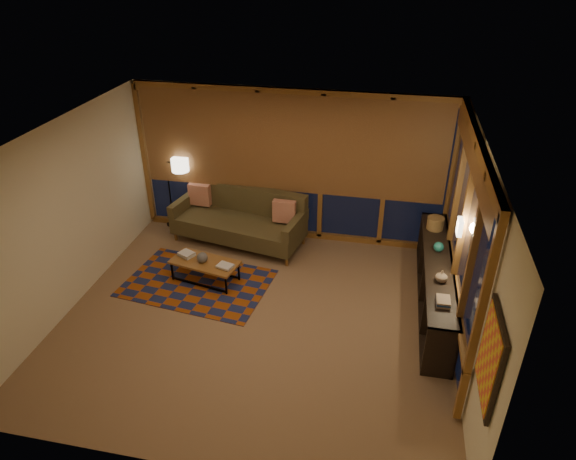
% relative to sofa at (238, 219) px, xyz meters
% --- Properties ---
extents(floor, '(5.50, 5.00, 0.01)m').
position_rel_sofa_xyz_m(floor, '(0.85, -2.00, -0.47)').
color(floor, '#837153').
rests_on(floor, ground).
extents(ceiling, '(5.50, 5.00, 0.01)m').
position_rel_sofa_xyz_m(ceiling, '(0.85, -2.00, 2.23)').
color(ceiling, white).
rests_on(ceiling, walls).
extents(walls, '(5.51, 5.01, 2.70)m').
position_rel_sofa_xyz_m(walls, '(0.85, -2.00, 0.88)').
color(walls, '#EFE6BE').
rests_on(walls, floor).
extents(window_wall_back, '(5.30, 0.16, 2.60)m').
position_rel_sofa_xyz_m(window_wall_back, '(0.85, 0.43, 0.88)').
color(window_wall_back, '#9F6C2E').
rests_on(window_wall_back, walls).
extents(window_wall_right, '(0.16, 3.70, 2.60)m').
position_rel_sofa_xyz_m(window_wall_right, '(3.53, -1.40, 0.88)').
color(window_wall_right, '#9F6C2E').
rests_on(window_wall_right, walls).
extents(wall_art, '(0.06, 0.74, 0.94)m').
position_rel_sofa_xyz_m(wall_art, '(3.56, -3.85, 0.98)').
color(wall_art, '#EA552F').
rests_on(wall_art, walls).
extents(wall_sconce, '(0.12, 0.18, 0.22)m').
position_rel_sofa_xyz_m(wall_sconce, '(3.47, -1.55, 1.08)').
color(wall_sconce, beige).
rests_on(wall_sconce, walls).
extents(sofa, '(2.43, 1.35, 0.94)m').
position_rel_sofa_xyz_m(sofa, '(0.00, 0.00, 0.00)').
color(sofa, '#4E462D').
rests_on(sofa, floor).
extents(pillow_left, '(0.41, 0.15, 0.40)m').
position_rel_sofa_xyz_m(pillow_left, '(-0.81, 0.33, 0.20)').
color(pillow_left, '#B01E00').
rests_on(pillow_left, sofa).
extents(pillow_right, '(0.40, 0.14, 0.39)m').
position_rel_sofa_xyz_m(pillow_right, '(0.83, -0.01, 0.20)').
color(pillow_right, '#B01E00').
rests_on(pillow_right, sofa).
extents(area_rug, '(2.38, 1.74, 0.01)m').
position_rel_sofa_xyz_m(area_rug, '(-0.29, -1.38, -0.46)').
color(area_rug, '#8D3F11').
rests_on(area_rug, floor).
extents(coffee_table, '(1.15, 0.70, 0.36)m').
position_rel_sofa_xyz_m(coffee_table, '(-0.18, -1.26, -0.29)').
color(coffee_table, '#9F6C2E').
rests_on(coffee_table, floor).
extents(book_stack_a, '(0.28, 0.26, 0.06)m').
position_rel_sofa_xyz_m(book_stack_a, '(-0.52, -1.16, -0.08)').
color(book_stack_a, silver).
rests_on(book_stack_a, coffee_table).
extents(book_stack_b, '(0.30, 0.27, 0.05)m').
position_rel_sofa_xyz_m(book_stack_b, '(0.18, -1.36, -0.09)').
color(book_stack_b, silver).
rests_on(book_stack_b, coffee_table).
extents(ceramic_pot, '(0.19, 0.19, 0.17)m').
position_rel_sofa_xyz_m(ceramic_pot, '(-0.21, -1.28, -0.03)').
color(ceramic_pot, black).
rests_on(ceramic_pot, coffee_table).
extents(floor_lamp, '(0.54, 0.44, 1.42)m').
position_rel_sofa_xyz_m(floor_lamp, '(-1.42, 0.38, 0.24)').
color(floor_lamp, black).
rests_on(floor_lamp, floor).
extents(bookshelf, '(0.40, 3.03, 0.76)m').
position_rel_sofa_xyz_m(bookshelf, '(3.34, -1.18, -0.09)').
color(bookshelf, '#35291F').
rests_on(bookshelf, floor).
extents(basket, '(0.27, 0.27, 0.20)m').
position_rel_sofa_xyz_m(basket, '(3.32, -0.20, 0.39)').
color(basket, '#A17F4C').
rests_on(basket, bookshelf).
extents(teal_bowl, '(0.15, 0.15, 0.15)m').
position_rel_sofa_xyz_m(teal_bowl, '(3.34, -0.89, 0.36)').
color(teal_bowl, '#21796E').
rests_on(teal_bowl, bookshelf).
extents(vase, '(0.20, 0.20, 0.17)m').
position_rel_sofa_xyz_m(vase, '(3.34, -1.66, 0.37)').
color(vase, tan).
rests_on(vase, bookshelf).
extents(shelf_book_stack, '(0.18, 0.23, 0.06)m').
position_rel_sofa_xyz_m(shelf_book_stack, '(3.34, -2.16, 0.32)').
color(shelf_book_stack, silver).
rests_on(shelf_book_stack, bookshelf).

